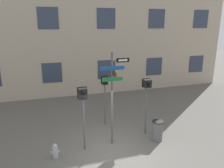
# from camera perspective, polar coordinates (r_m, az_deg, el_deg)

# --- Properties ---
(ground_plane) EXTENTS (60.00, 60.00, 0.00)m
(ground_plane) POSITION_cam_1_polar(r_m,az_deg,el_deg) (9.60, -0.23, -17.60)
(ground_plane) COLOR #595651
(building_facade) EXTENTS (24.00, 0.63, 11.14)m
(building_facade) POSITION_cam_1_polar(r_m,az_deg,el_deg) (16.15, -9.00, 16.57)
(building_facade) COLOR tan
(building_facade) RESTS_ON ground_plane
(street_sign_pole) EXTENTS (1.27, 0.85, 4.15)m
(street_sign_pole) POSITION_cam_1_polar(r_m,az_deg,el_deg) (9.28, 0.35, -1.70)
(street_sign_pole) COLOR #4C4C51
(street_sign_pole) RESTS_ON ground_plane
(pedestrian_signal_left) EXTENTS (0.41, 0.40, 2.77)m
(pedestrian_signal_left) POSITION_cam_1_polar(r_m,az_deg,el_deg) (8.95, -7.58, -4.45)
(pedestrian_signal_left) COLOR #4C4C51
(pedestrian_signal_left) RESTS_ON ground_plane
(pedestrian_signal_right) EXTENTS (0.41, 0.40, 2.77)m
(pedestrian_signal_right) POSITION_cam_1_polar(r_m,az_deg,el_deg) (10.33, 9.11, -1.86)
(pedestrian_signal_right) COLOR #4C4C51
(pedestrian_signal_right) RESTS_ON ground_plane
(pedestrian_signal_across) EXTENTS (0.34, 0.40, 2.65)m
(pedestrian_signal_across) POSITION_cam_1_polar(r_m,az_deg,el_deg) (11.22, -1.85, -0.98)
(pedestrian_signal_across) COLOR #4C4C51
(pedestrian_signal_across) RESTS_ON ground_plane
(fire_hydrant) EXTENTS (0.37, 0.21, 0.63)m
(fire_hydrant) POSITION_cam_1_polar(r_m,az_deg,el_deg) (9.45, -14.60, -16.58)
(fire_hydrant) COLOR #A5A5A8
(fire_hydrant) RESTS_ON ground_plane
(trash_bin) EXTENTS (0.52, 0.52, 0.96)m
(trash_bin) POSITION_cam_1_polar(r_m,az_deg,el_deg) (10.48, 11.75, -11.84)
(trash_bin) COLOR #59595B
(trash_bin) RESTS_ON ground_plane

